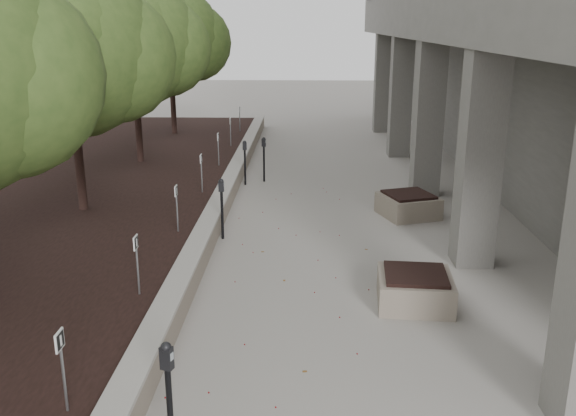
# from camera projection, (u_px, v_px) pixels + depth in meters

# --- Properties ---
(retaining_wall) EXTENTS (0.39, 26.00, 0.50)m
(retaining_wall) POSITION_uv_depth(u_px,v_px,m) (221.00, 204.00, 14.86)
(retaining_wall) COLOR gray
(retaining_wall) RESTS_ON ground
(planting_bed) EXTENTS (7.00, 26.00, 0.40)m
(planting_bed) POSITION_uv_depth(u_px,v_px,m) (70.00, 204.00, 14.98)
(planting_bed) COLOR black
(planting_bed) RESTS_ON ground
(crabapple_tree_3) EXTENTS (4.60, 4.00, 5.44)m
(crabapple_tree_3) POSITION_uv_depth(u_px,v_px,m) (72.00, 87.00, 13.16)
(crabapple_tree_3) COLOR #344E1D
(crabapple_tree_3) RESTS_ON planting_bed
(crabapple_tree_4) EXTENTS (4.60, 4.00, 5.44)m
(crabapple_tree_4) POSITION_uv_depth(u_px,v_px,m) (134.00, 70.00, 17.95)
(crabapple_tree_4) COLOR #344E1D
(crabapple_tree_4) RESTS_ON planting_bed
(crabapple_tree_5) EXTENTS (4.60, 4.00, 5.44)m
(crabapple_tree_5) POSITION_uv_depth(u_px,v_px,m) (171.00, 60.00, 22.73)
(crabapple_tree_5) COLOR #344E1D
(crabapple_tree_5) RESTS_ON planting_bed
(parking_sign_2) EXTENTS (0.04, 0.22, 0.96)m
(parking_sign_2) POSITION_uv_depth(u_px,v_px,m) (63.00, 372.00, 6.56)
(parking_sign_2) COLOR black
(parking_sign_2) RESTS_ON planting_bed
(parking_sign_3) EXTENTS (0.04, 0.22, 0.96)m
(parking_sign_3) POSITION_uv_depth(u_px,v_px,m) (137.00, 265.00, 9.43)
(parking_sign_3) COLOR black
(parking_sign_3) RESTS_ON planting_bed
(parking_sign_4) EXTENTS (0.04, 0.22, 0.96)m
(parking_sign_4) POSITION_uv_depth(u_px,v_px,m) (177.00, 209.00, 12.30)
(parking_sign_4) COLOR black
(parking_sign_4) RESTS_ON planting_bed
(parking_sign_5) EXTENTS (0.04, 0.22, 0.96)m
(parking_sign_5) POSITION_uv_depth(u_px,v_px,m) (202.00, 173.00, 15.18)
(parking_sign_5) COLOR black
(parking_sign_5) RESTS_ON planting_bed
(parking_sign_6) EXTENTS (0.04, 0.22, 0.96)m
(parking_sign_6) POSITION_uv_depth(u_px,v_px,m) (218.00, 149.00, 18.05)
(parking_sign_6) COLOR black
(parking_sign_6) RESTS_ON planting_bed
(parking_sign_7) EXTENTS (0.04, 0.22, 0.96)m
(parking_sign_7) POSITION_uv_depth(u_px,v_px,m) (231.00, 132.00, 20.92)
(parking_sign_7) COLOR black
(parking_sign_7) RESTS_ON planting_bed
(parking_sign_8) EXTENTS (0.04, 0.22, 0.96)m
(parking_sign_8) POSITION_uv_depth(u_px,v_px,m) (240.00, 119.00, 23.79)
(parking_sign_8) COLOR black
(parking_sign_8) RESTS_ON planting_bed
(parking_meter_2) EXTENTS (0.17, 0.14, 1.43)m
(parking_meter_2) POSITION_uv_depth(u_px,v_px,m) (170.00, 405.00, 6.27)
(parking_meter_2) COLOR black
(parking_meter_2) RESTS_ON ground
(parking_meter_3) EXTENTS (0.13, 0.10, 1.32)m
(parking_meter_3) POSITION_uv_depth(u_px,v_px,m) (222.00, 209.00, 13.02)
(parking_meter_3) COLOR black
(parking_meter_3) RESTS_ON ground
(parking_meter_4) EXTENTS (0.15, 0.12, 1.28)m
(parking_meter_4) POSITION_uv_depth(u_px,v_px,m) (245.00, 163.00, 17.42)
(parking_meter_4) COLOR black
(parking_meter_4) RESTS_ON ground
(parking_meter_5) EXTENTS (0.15, 0.12, 1.31)m
(parking_meter_5) POSITION_uv_depth(u_px,v_px,m) (264.00, 159.00, 17.77)
(parking_meter_5) COLOR black
(parking_meter_5) RESTS_ON ground
(planter_front) EXTENTS (1.27, 1.27, 0.55)m
(planter_front) POSITION_uv_depth(u_px,v_px,m) (415.00, 288.00, 10.07)
(planter_front) COLOR gray
(planter_front) RESTS_ON ground
(planter_back) EXTENTS (1.53, 1.53, 0.56)m
(planter_back) POSITION_uv_depth(u_px,v_px,m) (408.00, 205.00, 14.69)
(planter_back) COLOR gray
(planter_back) RESTS_ON ground
(berry_scatter) EXTENTS (3.30, 14.10, 0.02)m
(berry_scatter) POSITION_uv_depth(u_px,v_px,m) (287.00, 280.00, 11.06)
(berry_scatter) COLOR maroon
(berry_scatter) RESTS_ON ground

